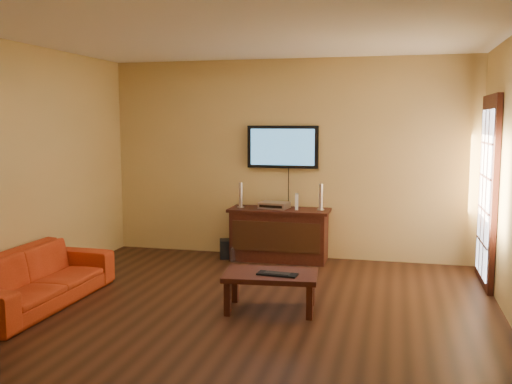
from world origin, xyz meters
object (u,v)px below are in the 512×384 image
(coffee_table, at_px, (271,278))
(speaker_left, at_px, (241,196))
(sofa, at_px, (36,269))
(game_console, at_px, (297,202))
(speaker_right, at_px, (321,198))
(media_console, at_px, (279,234))
(av_receiver, at_px, (274,205))
(bottle, at_px, (233,255))
(subwoofer, at_px, (229,249))
(television, at_px, (283,147))
(keyboard, at_px, (277,274))

(coffee_table, bearing_deg, speaker_left, 113.02)
(sofa, height_order, game_console, game_console)
(speaker_left, height_order, speaker_right, speaker_right)
(media_console, relative_size, av_receiver, 3.58)
(av_receiver, height_order, bottle, av_receiver)
(coffee_table, distance_m, av_receiver, 2.16)
(game_console, bearing_deg, sofa, -142.09)
(speaker_right, relative_size, subwoofer, 1.39)
(bottle, bearing_deg, television, 38.76)
(media_console, bearing_deg, subwoofer, -177.17)
(game_console, height_order, subwoofer, game_console)
(media_console, xyz_separation_m, game_console, (0.23, 0.01, 0.45))
(media_console, bearing_deg, speaker_left, -178.75)
(sofa, bearing_deg, game_console, -42.02)
(television, xyz_separation_m, sofa, (-2.03, -2.66, -1.15))
(television, xyz_separation_m, keyboard, (0.41, -2.34, -1.13))
(game_console, relative_size, subwoofer, 0.84)
(speaker_right, relative_size, game_console, 1.67)
(bottle, distance_m, keyboard, 2.14)
(coffee_table, distance_m, keyboard, 0.12)
(speaker_left, distance_m, keyboard, 2.36)
(av_receiver, relative_size, subwoofer, 1.51)
(sofa, relative_size, subwoofer, 7.62)
(sofa, relative_size, keyboard, 4.74)
(keyboard, bearing_deg, media_console, 101.04)
(television, height_order, subwoofer, television)
(speaker_right, relative_size, av_receiver, 0.92)
(av_receiver, distance_m, bottle, 0.87)
(media_console, xyz_separation_m, speaker_left, (-0.53, -0.01, 0.50))
(media_console, xyz_separation_m, subwoofer, (-0.70, -0.03, -0.23))
(sofa, height_order, keyboard, sofa)
(speaker_right, height_order, av_receiver, speaker_right)
(television, xyz_separation_m, coffee_table, (0.34, -2.27, -1.19))
(television, bearing_deg, subwoofer, -160.23)
(media_console, xyz_separation_m, television, (0.00, 0.22, 1.16))
(coffee_table, relative_size, bottle, 4.77)
(speaker_right, distance_m, game_console, 0.32)
(av_receiver, height_order, keyboard, av_receiver)
(television, xyz_separation_m, bottle, (-0.58, -0.47, -1.42))
(television, distance_m, subwoofer, 1.58)
(coffee_table, distance_m, subwoofer, 2.28)
(bottle, bearing_deg, coffee_table, -63.14)
(media_console, relative_size, keyboard, 3.36)
(coffee_table, distance_m, sofa, 2.39)
(bottle, bearing_deg, game_console, 17.54)
(av_receiver, bearing_deg, keyboard, -67.63)
(speaker_right, distance_m, av_receiver, 0.64)
(coffee_table, distance_m, speaker_right, 2.16)
(media_console, relative_size, subwoofer, 5.41)
(game_console, xyz_separation_m, subwoofer, (-0.93, -0.04, -0.68))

